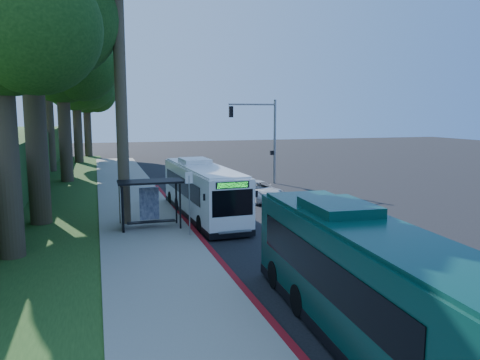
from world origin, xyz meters
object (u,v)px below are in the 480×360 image
object	(u,v)px
white_bus	(202,190)
teal_bus	(368,281)
bus_shelter	(145,195)
pickup	(257,191)

from	to	relation	value
white_bus	teal_bus	bearing A→B (deg)	-89.60
bus_shelter	white_bus	world-z (taller)	white_bus
bus_shelter	teal_bus	world-z (taller)	teal_bus
bus_shelter	white_bus	distance (m)	4.10
pickup	white_bus	bearing A→B (deg)	-153.24
bus_shelter	teal_bus	xyz separation A→B (m)	(4.24, -13.70, -0.15)
white_bus	pickup	distance (m)	6.02
teal_bus	pickup	xyz separation A→B (m)	(3.84, 19.63, -0.99)
pickup	teal_bus	bearing A→B (deg)	-113.14
white_bus	teal_bus	world-z (taller)	teal_bus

